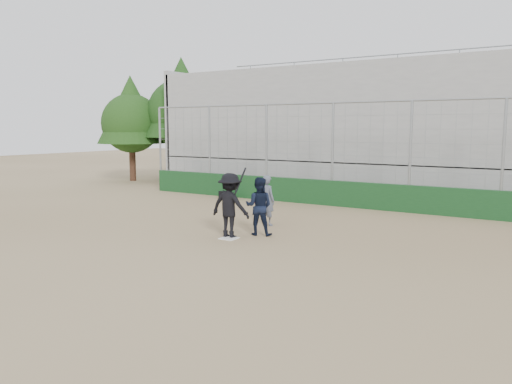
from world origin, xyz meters
The scene contains 10 objects.
ground centered at (0.00, 0.00, 0.00)m, with size 90.00×90.00×0.00m, color brown.
home_plate centered at (0.00, 0.00, 0.01)m, with size 0.44×0.44×0.02m, color white.
backstop centered at (0.00, 7.00, 0.96)m, with size 18.10×0.25×4.04m.
bleachers centered at (0.00, 11.95, 2.92)m, with size 20.25×6.70×6.98m.
tree_left centered at (-11.00, 11.00, 4.39)m, with size 4.48×4.48×7.00m.
tree_right centered at (-13.50, 9.50, 3.76)m, with size 3.84×3.84×6.00m.
batter_at_plate centered at (-0.08, 0.17, 0.90)m, with size 1.18×0.79×1.95m.
catcher_crouched centered at (0.46, 0.82, 0.56)m, with size 0.94×0.81×1.13m.
umpire centered at (-0.10, 2.23, 0.71)m, with size 0.58×0.38×1.42m, color #505766.
equipment_bag centered at (-4.58, 6.27, 0.16)m, with size 0.81×0.59×0.36m.
Camera 1 is at (7.81, -11.04, 3.05)m, focal length 35.00 mm.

